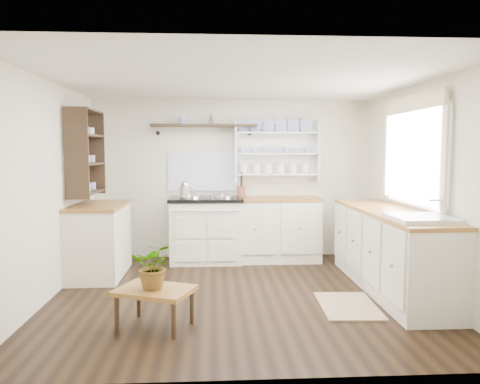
# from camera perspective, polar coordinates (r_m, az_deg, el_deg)

# --- Properties ---
(floor) EXTENTS (4.00, 3.80, 0.01)m
(floor) POSITION_cam_1_polar(r_m,az_deg,el_deg) (5.20, -0.10, -12.40)
(floor) COLOR black
(floor) RESTS_ON ground
(wall_back) EXTENTS (4.00, 0.02, 2.30)m
(wall_back) POSITION_cam_1_polar(r_m,az_deg,el_deg) (6.88, -1.01, 1.62)
(wall_back) COLOR beige
(wall_back) RESTS_ON ground
(wall_right) EXTENTS (0.02, 3.80, 2.30)m
(wall_right) POSITION_cam_1_polar(r_m,az_deg,el_deg) (5.47, 21.29, 0.40)
(wall_right) COLOR beige
(wall_right) RESTS_ON ground
(wall_left) EXTENTS (0.02, 3.80, 2.30)m
(wall_left) POSITION_cam_1_polar(r_m,az_deg,el_deg) (5.26, -22.40, 0.19)
(wall_left) COLOR beige
(wall_left) RESTS_ON ground
(ceiling) EXTENTS (4.00, 3.80, 0.01)m
(ceiling) POSITION_cam_1_polar(r_m,az_deg,el_deg) (5.02, -0.10, 13.52)
(ceiling) COLOR white
(ceiling) RESTS_ON wall_back
(window) EXTENTS (0.08, 1.55, 1.22)m
(window) POSITION_cam_1_polar(r_m,az_deg,el_deg) (5.58, 20.31, 4.78)
(window) COLOR white
(window) RESTS_ON wall_right
(aga_cooker) EXTENTS (1.02, 0.71, 0.94)m
(aga_cooker) POSITION_cam_1_polar(r_m,az_deg,el_deg) (6.62, -4.15, -4.51)
(aga_cooker) COLOR white
(aga_cooker) RESTS_ON floor
(back_cabinets) EXTENTS (1.27, 0.63, 0.90)m
(back_cabinets) POSITION_cam_1_polar(r_m,az_deg,el_deg) (6.71, 4.25, -4.41)
(back_cabinets) COLOR beige
(back_cabinets) RESTS_ON floor
(right_cabinets) EXTENTS (0.62, 2.43, 0.90)m
(right_cabinets) POSITION_cam_1_polar(r_m,az_deg,el_deg) (5.54, 17.79, -6.65)
(right_cabinets) COLOR beige
(right_cabinets) RESTS_ON floor
(belfast_sink) EXTENTS (0.55, 0.60, 0.45)m
(belfast_sink) POSITION_cam_1_polar(r_m,az_deg,el_deg) (4.80, 21.14, -4.40)
(belfast_sink) COLOR white
(belfast_sink) RESTS_ON right_cabinets
(left_cabinets) EXTENTS (0.62, 1.13, 0.90)m
(left_cabinets) POSITION_cam_1_polar(r_m,az_deg,el_deg) (6.12, -16.77, -5.52)
(left_cabinets) COLOR beige
(left_cabinets) RESTS_ON floor
(plate_rack) EXTENTS (1.20, 0.22, 0.90)m
(plate_rack) POSITION_cam_1_polar(r_m,az_deg,el_deg) (6.88, 4.43, 4.98)
(plate_rack) COLOR white
(plate_rack) RESTS_ON wall_back
(high_shelf) EXTENTS (1.50, 0.29, 0.16)m
(high_shelf) POSITION_cam_1_polar(r_m,az_deg,el_deg) (6.74, -4.41, 7.98)
(high_shelf) COLOR black
(high_shelf) RESTS_ON wall_back
(left_shelving) EXTENTS (0.28, 0.80, 1.05)m
(left_shelving) POSITION_cam_1_polar(r_m,az_deg,el_deg) (6.06, -18.33, 4.69)
(left_shelving) COLOR black
(left_shelving) RESTS_ON wall_left
(kettle) EXTENTS (0.17, 0.17, 0.21)m
(kettle) POSITION_cam_1_polar(r_m,az_deg,el_deg) (6.44, -6.68, 0.33)
(kettle) COLOR silver
(kettle) RESTS_ON aga_cooker
(utensil_crock) EXTENTS (0.12, 0.12, 0.14)m
(utensil_crock) POSITION_cam_1_polar(r_m,az_deg,el_deg) (6.67, 0.11, 0.06)
(utensil_crock) COLOR brown
(utensil_crock) RESTS_ON back_cabinets
(center_table) EXTENTS (0.77, 0.67, 0.35)m
(center_table) POSITION_cam_1_polar(r_m,az_deg,el_deg) (4.29, -10.35, -12.05)
(center_table) COLOR brown
(center_table) RESTS_ON floor
(potted_plant) EXTENTS (0.39, 0.35, 0.41)m
(potted_plant) POSITION_cam_1_polar(r_m,az_deg,el_deg) (4.22, -10.40, -8.81)
(potted_plant) COLOR #3F7233
(potted_plant) RESTS_ON center_table
(floor_rug) EXTENTS (0.59, 0.88, 0.02)m
(floor_rug) POSITION_cam_1_polar(r_m,az_deg,el_deg) (4.95, 13.02, -13.35)
(floor_rug) COLOR #9E725C
(floor_rug) RESTS_ON floor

